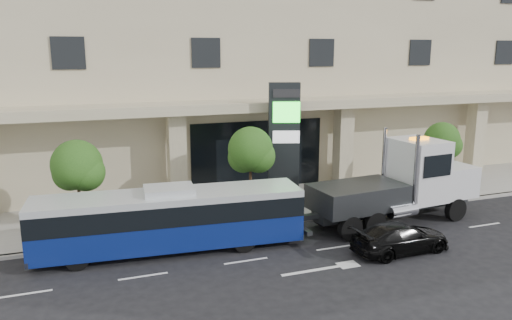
{
  "coord_description": "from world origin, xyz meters",
  "views": [
    {
      "loc": [
        -9.94,
        -18.87,
        8.1
      ],
      "look_at": [
        -2.3,
        2.0,
        3.23
      ],
      "focal_mm": 35.0,
      "sensor_mm": 36.0,
      "label": 1
    }
  ],
  "objects": [
    {
      "name": "tow_truck",
      "position": [
        4.57,
        0.39,
        1.84
      ],
      "size": [
        9.87,
        3.12,
        4.47
      ],
      "rotation": [
        0.0,
        0.0,
        0.09
      ],
      "color": "#2D3033",
      "rests_on": "ground"
    },
    {
      "name": "convention_center",
      "position": [
        -0.0,
        15.42,
        9.97
      ],
      "size": [
        60.0,
        17.6,
        20.0
      ],
      "color": "tan",
      "rests_on": "ground"
    },
    {
      "name": "tree_mid",
      "position": [
        -1.97,
        3.59,
        3.26
      ],
      "size": [
        2.28,
        2.2,
        4.38
      ],
      "color": "#422B19",
      "rests_on": "sidewalk"
    },
    {
      "name": "city_bus",
      "position": [
        -6.58,
        0.56,
        1.4
      ],
      "size": [
        11.0,
        3.15,
        2.75
      ],
      "rotation": [
        0.0,
        0.0,
        -0.08
      ],
      "color": "black",
      "rests_on": "ground"
    },
    {
      "name": "tree_left",
      "position": [
        -9.97,
        3.59,
        3.11
      ],
      "size": [
        2.27,
        2.2,
        4.22
      ],
      "color": "#422B19",
      "rests_on": "sidewalk"
    },
    {
      "name": "black_sedan",
      "position": [
        2.25,
        -2.81,
        0.62
      ],
      "size": [
        4.33,
        1.93,
        1.23
      ],
      "primitive_type": "imported",
      "rotation": [
        0.0,
        0.0,
        1.62
      ],
      "color": "black",
      "rests_on": "ground"
    },
    {
      "name": "tree_right",
      "position": [
        9.53,
        3.59,
        3.04
      ],
      "size": [
        2.1,
        2.0,
        4.04
      ],
      "color": "#422B19",
      "rests_on": "sidewalk"
    },
    {
      "name": "sidewalk",
      "position": [
        0.0,
        5.0,
        0.07
      ],
      "size": [
        120.0,
        6.0,
        0.15
      ],
      "primitive_type": "cube",
      "color": "gray",
      "rests_on": "ground"
    },
    {
      "name": "curb",
      "position": [
        0.0,
        2.0,
        0.07
      ],
      "size": [
        120.0,
        0.3,
        0.15
      ],
      "primitive_type": "cube",
      "color": "gray",
      "rests_on": "ground"
    },
    {
      "name": "ground",
      "position": [
        0.0,
        0.0,
        0.0
      ],
      "size": [
        120.0,
        120.0,
        0.0
      ],
      "primitive_type": "plane",
      "color": "black",
      "rests_on": "ground"
    },
    {
      "name": "signage_pylon",
      "position": [
        0.23,
        4.66,
        3.39
      ],
      "size": [
        1.68,
        1.05,
        6.39
      ],
      "rotation": [
        0.0,
        0.0,
        -0.32
      ],
      "color": "black",
      "rests_on": "sidewalk"
    }
  ]
}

